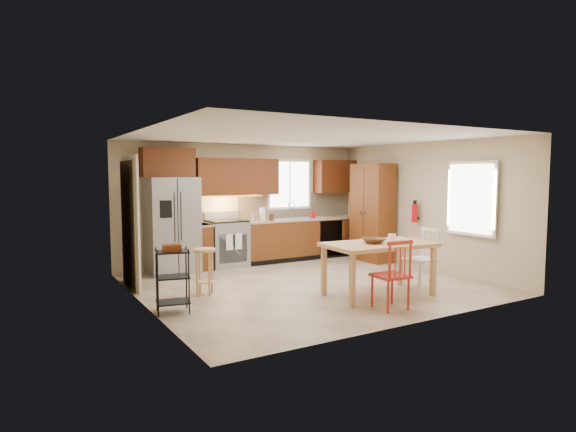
% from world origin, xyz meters
% --- Properties ---
extents(floor, '(5.50, 5.50, 0.00)m').
position_xyz_m(floor, '(0.00, 0.00, 0.00)').
color(floor, tan).
rests_on(floor, ground).
extents(ceiling, '(5.50, 5.00, 0.02)m').
position_xyz_m(ceiling, '(0.00, 0.00, 2.50)').
color(ceiling, silver).
rests_on(ceiling, ground).
extents(wall_back, '(5.50, 0.02, 2.50)m').
position_xyz_m(wall_back, '(0.00, 2.50, 1.25)').
color(wall_back, '#CCB793').
rests_on(wall_back, ground).
extents(wall_front, '(5.50, 0.02, 2.50)m').
position_xyz_m(wall_front, '(0.00, -2.50, 1.25)').
color(wall_front, '#CCB793').
rests_on(wall_front, ground).
extents(wall_left, '(0.02, 5.00, 2.50)m').
position_xyz_m(wall_left, '(-2.75, 0.00, 1.25)').
color(wall_left, '#CCB793').
rests_on(wall_left, ground).
extents(wall_right, '(0.02, 5.00, 2.50)m').
position_xyz_m(wall_right, '(2.75, 0.00, 1.25)').
color(wall_right, '#CCB793').
rests_on(wall_right, ground).
extents(refrigerator, '(0.92, 0.75, 1.82)m').
position_xyz_m(refrigerator, '(-1.70, 2.12, 0.91)').
color(refrigerator, gray).
rests_on(refrigerator, floor).
extents(range_stove, '(0.76, 0.63, 0.92)m').
position_xyz_m(range_stove, '(-0.55, 2.19, 0.46)').
color(range_stove, gray).
rests_on(range_stove, floor).
extents(base_cabinet_narrow, '(0.30, 0.60, 0.90)m').
position_xyz_m(base_cabinet_narrow, '(-1.10, 2.20, 0.45)').
color(base_cabinet_narrow, brown).
rests_on(base_cabinet_narrow, floor).
extents(base_cabinet_run, '(2.92, 0.60, 0.90)m').
position_xyz_m(base_cabinet_run, '(1.29, 2.20, 0.45)').
color(base_cabinet_run, brown).
rests_on(base_cabinet_run, floor).
extents(dishwasher, '(0.60, 0.02, 0.78)m').
position_xyz_m(dishwasher, '(1.85, 1.91, 0.45)').
color(dishwasher, black).
rests_on(dishwasher, floor).
extents(backsplash, '(2.92, 0.03, 0.55)m').
position_xyz_m(backsplash, '(1.29, 2.48, 1.18)').
color(backsplash, beige).
rests_on(backsplash, wall_back).
extents(upper_over_fridge, '(1.00, 0.35, 0.55)m').
position_xyz_m(upper_over_fridge, '(-1.70, 2.33, 2.10)').
color(upper_over_fridge, '#5C290F').
rests_on(upper_over_fridge, wall_back).
extents(upper_left_block, '(1.80, 0.35, 0.75)m').
position_xyz_m(upper_left_block, '(-0.25, 2.33, 1.83)').
color(upper_left_block, '#5C290F').
rests_on(upper_left_block, wall_back).
extents(upper_right_block, '(1.00, 0.35, 0.75)m').
position_xyz_m(upper_right_block, '(2.25, 2.33, 1.83)').
color(upper_right_block, '#5C290F').
rests_on(upper_right_block, wall_back).
extents(window_back, '(1.12, 0.04, 1.12)m').
position_xyz_m(window_back, '(1.10, 2.48, 1.65)').
color(window_back, white).
rests_on(window_back, wall_back).
extents(sink, '(0.62, 0.46, 0.16)m').
position_xyz_m(sink, '(1.10, 2.20, 0.86)').
color(sink, gray).
rests_on(sink, base_cabinet_run).
extents(undercab_glow, '(1.60, 0.30, 0.01)m').
position_xyz_m(undercab_glow, '(-0.55, 2.30, 1.43)').
color(undercab_glow, '#FFBF66').
rests_on(undercab_glow, wall_back).
extents(soap_bottle, '(0.09, 0.09, 0.19)m').
position_xyz_m(soap_bottle, '(1.48, 2.10, 1.00)').
color(soap_bottle, '#B10C11').
rests_on(soap_bottle, base_cabinet_run).
extents(paper_towel, '(0.12, 0.12, 0.28)m').
position_xyz_m(paper_towel, '(0.25, 2.15, 1.04)').
color(paper_towel, white).
rests_on(paper_towel, base_cabinet_run).
extents(canister_steel, '(0.11, 0.11, 0.18)m').
position_xyz_m(canister_steel, '(0.05, 2.15, 0.99)').
color(canister_steel, gray).
rests_on(canister_steel, base_cabinet_run).
extents(canister_wood, '(0.10, 0.10, 0.14)m').
position_xyz_m(canister_wood, '(0.45, 2.12, 0.97)').
color(canister_wood, '#532F16').
rests_on(canister_wood, base_cabinet_run).
extents(pantry, '(0.50, 0.95, 2.10)m').
position_xyz_m(pantry, '(2.43, 1.20, 1.05)').
color(pantry, brown).
rests_on(pantry, floor).
extents(fire_extinguisher, '(0.12, 0.12, 0.36)m').
position_xyz_m(fire_extinguisher, '(2.63, 0.15, 1.10)').
color(fire_extinguisher, '#B10C11').
rests_on(fire_extinguisher, wall_right).
extents(window_right, '(0.04, 1.02, 1.32)m').
position_xyz_m(window_right, '(2.68, -1.15, 1.45)').
color(window_right, white).
rests_on(window_right, wall_right).
extents(doorway, '(0.04, 0.95, 2.10)m').
position_xyz_m(doorway, '(-2.67, 1.30, 1.05)').
color(doorway, '#8C7A59').
rests_on(doorway, wall_left).
extents(dining_table, '(1.72, 1.04, 0.81)m').
position_xyz_m(dining_table, '(0.52, -1.19, 0.40)').
color(dining_table, tan).
rests_on(dining_table, floor).
extents(chair_red, '(0.49, 0.49, 0.98)m').
position_xyz_m(chair_red, '(0.17, -1.84, 0.49)').
color(chair_red, '#A72819').
rests_on(chair_red, floor).
extents(chair_white, '(0.49, 0.49, 0.98)m').
position_xyz_m(chair_white, '(1.47, -1.14, 0.49)').
color(chair_white, white).
rests_on(chair_white, floor).
extents(table_bowl, '(0.36, 0.36, 0.08)m').
position_xyz_m(table_bowl, '(0.42, -1.19, 0.82)').
color(table_bowl, '#532F16').
rests_on(table_bowl, dining_table).
extents(table_jar, '(0.14, 0.14, 0.15)m').
position_xyz_m(table_jar, '(0.89, -1.09, 0.85)').
color(table_jar, white).
rests_on(table_jar, dining_table).
extents(bar_stool, '(0.45, 0.45, 0.73)m').
position_xyz_m(bar_stool, '(-1.78, 0.22, 0.36)').
color(bar_stool, tan).
rests_on(bar_stool, floor).
extents(utility_cart, '(0.51, 0.43, 0.89)m').
position_xyz_m(utility_cart, '(-2.50, -0.48, 0.44)').
color(utility_cart, black).
rests_on(utility_cart, floor).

